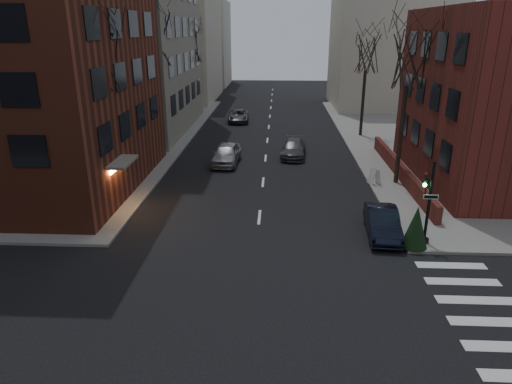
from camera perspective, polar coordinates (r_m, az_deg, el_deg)
ground at (r=14.82m, az=-1.61°, el=-21.67°), size 160.00×160.00×0.00m
building_left_brick at (r=32.07m, az=-29.29°, el=16.05°), size 15.00×15.00×18.00m
low_wall_right at (r=32.52m, az=17.58°, el=2.58°), size 0.35×16.00×1.00m
building_distant_la at (r=67.94m, az=-11.43°, el=18.88°), size 14.00×16.00×18.00m
building_distant_ra at (r=62.67m, az=16.51°, el=17.51°), size 14.00×14.00×16.00m
building_distant_lb at (r=84.25m, az=-7.11°, el=17.89°), size 10.00×12.00×14.00m
traffic_signal at (r=22.67m, az=20.60°, el=-1.87°), size 0.76×0.44×4.00m
tree_left_a at (r=26.90m, az=-19.21°, el=15.99°), size 4.18×4.18×10.26m
tree_left_b at (r=38.31m, az=-12.59°, el=18.12°), size 4.40×4.40×10.80m
tree_left_c at (r=51.99m, az=-8.44°, el=17.76°), size 3.96×3.96×9.72m
tree_right_a at (r=30.15m, az=18.60°, el=15.52°), size 3.96×3.96×9.72m
tree_right_b at (r=43.82m, az=13.67°, el=16.48°), size 3.74×3.74×9.18m
streetlamp_near at (r=34.73m, az=-12.72°, el=10.19°), size 0.36×0.36×6.28m
streetlamp_far at (r=54.11m, az=-7.18°, el=13.87°), size 0.36×0.36×6.28m
parked_sedan at (r=23.55m, az=15.51°, el=-3.69°), size 1.74×4.27×1.38m
car_lane_silver at (r=34.71m, az=-3.72°, el=4.78°), size 2.11×4.68×1.56m
car_lane_gray at (r=36.77m, az=4.71°, el=5.43°), size 2.27×4.72×1.32m
car_lane_far at (r=50.68m, az=-2.21°, el=9.50°), size 2.39×4.78×1.30m
sandwich_board at (r=30.73m, az=14.60°, el=1.91°), size 0.67×0.76×1.02m
evergreen_shrub at (r=22.34m, az=19.36°, el=-4.13°), size 1.58×1.58×2.01m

